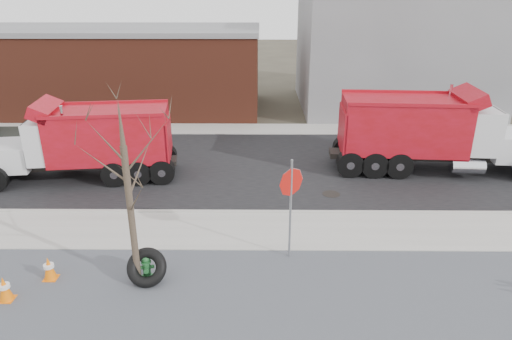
{
  "coord_description": "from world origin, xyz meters",
  "views": [
    {
      "loc": [
        0.17,
        -13.19,
        7.65
      ],
      "look_at": [
        0.03,
        2.3,
        1.4
      ],
      "focal_mm": 32.0,
      "sensor_mm": 36.0,
      "label": 1
    }
  ],
  "objects_px": {
    "stop_sign": "(291,193)",
    "dump_truck_red_a": "(430,130)",
    "fire_hydrant": "(147,268)",
    "truck_tire": "(147,267)",
    "dump_truck_red_b": "(86,140)"
  },
  "relations": [
    {
      "from": "truck_tire",
      "to": "dump_truck_red_b",
      "type": "height_order",
      "value": "dump_truck_red_b"
    },
    {
      "from": "truck_tire",
      "to": "dump_truck_red_b",
      "type": "xyz_separation_m",
      "value": [
        -4.14,
        7.39,
        1.24
      ]
    },
    {
      "from": "fire_hydrant",
      "to": "dump_truck_red_a",
      "type": "distance_m",
      "value": 13.51
    },
    {
      "from": "truck_tire",
      "to": "dump_truck_red_a",
      "type": "distance_m",
      "value": 13.55
    },
    {
      "from": "stop_sign",
      "to": "truck_tire",
      "type": "bearing_deg",
      "value": -175.89
    },
    {
      "from": "stop_sign",
      "to": "dump_truck_red_a",
      "type": "bearing_deg",
      "value": 33.62
    },
    {
      "from": "dump_truck_red_a",
      "to": "fire_hydrant",
      "type": "bearing_deg",
      "value": -138.04
    },
    {
      "from": "truck_tire",
      "to": "dump_truck_red_a",
      "type": "relative_size",
      "value": 0.12
    },
    {
      "from": "dump_truck_red_a",
      "to": "dump_truck_red_b",
      "type": "xyz_separation_m",
      "value": [
        -14.63,
        -1.08,
        -0.13
      ]
    },
    {
      "from": "fire_hydrant",
      "to": "stop_sign",
      "type": "relative_size",
      "value": 0.24
    },
    {
      "from": "fire_hydrant",
      "to": "truck_tire",
      "type": "bearing_deg",
      "value": -82.56
    },
    {
      "from": "stop_sign",
      "to": "dump_truck_red_a",
      "type": "height_order",
      "value": "dump_truck_red_a"
    },
    {
      "from": "stop_sign",
      "to": "dump_truck_red_b",
      "type": "distance_m",
      "value": 10.16
    },
    {
      "from": "fire_hydrant",
      "to": "truck_tire",
      "type": "xyz_separation_m",
      "value": [
        0.05,
        -0.16,
        0.13
      ]
    },
    {
      "from": "fire_hydrant",
      "to": "stop_sign",
      "type": "distance_m",
      "value": 4.57
    }
  ]
}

